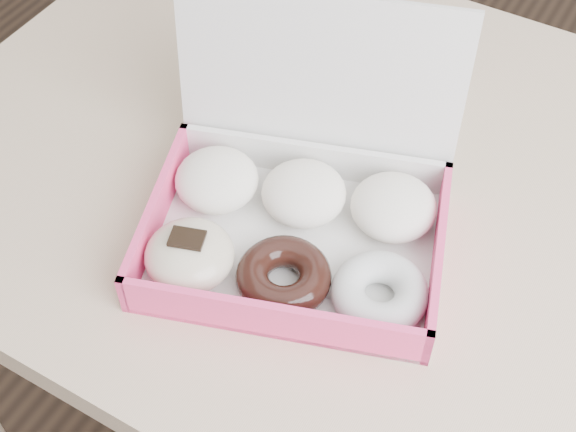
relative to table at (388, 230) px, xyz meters
The scene contains 3 objects.
table is the anchor object (origin of this frame).
donut_box 0.18m from the table, 119.32° to the right, with size 0.39×0.36×0.23m.
newspapers 0.16m from the table, 144.50° to the left, with size 0.23×0.18×0.04m, color white.
Camera 1 is at (0.21, -0.62, 1.46)m, focal length 50.00 mm.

